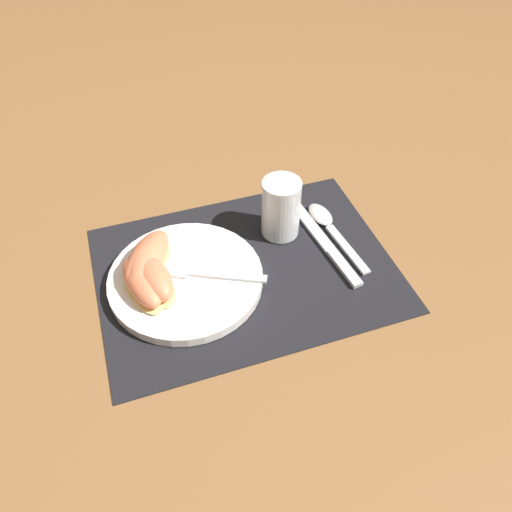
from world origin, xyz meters
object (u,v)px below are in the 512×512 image
fork (193,272)px  citrus_wedge_0 (147,259)px  juice_glass (281,211)px  citrus_wedge_1 (144,266)px  plate (186,278)px  citrus_wedge_3 (154,279)px  knife (327,245)px  spoon (327,223)px  citrus_wedge_2 (142,283)px

fork → citrus_wedge_0: (-0.06, 0.03, 0.01)m
juice_glass → citrus_wedge_1: bearing=-170.0°
plate → citrus_wedge_3: bearing=-167.4°
knife → juice_glass: bearing=134.9°
fork → plate: bearing=169.6°
plate → spoon: 0.26m
spoon → fork: size_ratio=0.97×
plate → citrus_wedge_1: citrus_wedge_1 is taller
citrus_wedge_1 → juice_glass: bearing=10.0°
citrus_wedge_0 → citrus_wedge_3: 0.04m
plate → spoon: (0.26, 0.05, -0.00)m
citrus_wedge_2 → citrus_wedge_3: size_ratio=1.11×
fork → citrus_wedge_3: (-0.06, -0.01, 0.01)m
knife → citrus_wedge_0: citrus_wedge_0 is taller
knife → fork: (-0.22, -0.00, 0.02)m
citrus_wedge_0 → citrus_wedge_1: bearing=-116.7°
citrus_wedge_1 → knife: bearing=-3.7°
citrus_wedge_0 → citrus_wedge_2: 0.05m
knife → citrus_wedge_0: bearing=173.5°
juice_glass → citrus_wedge_1: (-0.23, -0.04, -0.01)m
fork → citrus_wedge_2: (-0.08, -0.01, 0.01)m
plate → citrus_wedge_3: citrus_wedge_3 is taller
spoon → citrus_wedge_3: (-0.30, -0.06, 0.03)m
citrus_wedge_3 → juice_glass: bearing=17.5°
spoon → citrus_wedge_0: (-0.31, -0.01, 0.03)m
spoon → citrus_wedge_1: (-0.31, -0.03, 0.03)m
knife → spoon: 0.05m
fork → citrus_wedge_2: size_ratio=1.56×
citrus_wedge_2 → juice_glass: bearing=16.3°
citrus_wedge_3 → spoon: bearing=10.7°
juice_glass → citrus_wedge_3: 0.23m
plate → spoon: bearing=10.4°
juice_glass → citrus_wedge_0: (-0.23, -0.03, -0.01)m
citrus_wedge_2 → citrus_wedge_3: citrus_wedge_3 is taller
citrus_wedge_3 → plate: bearing=12.6°
juice_glass → citrus_wedge_3: juice_glass is taller
knife → citrus_wedge_1: size_ratio=1.61×
juice_glass → citrus_wedge_1: 0.24m
plate → fork: fork is taller
spoon → fork: (-0.25, -0.05, 0.01)m
knife → spoon: size_ratio=1.14×
citrus_wedge_0 → citrus_wedge_2: (-0.02, -0.04, -0.00)m
citrus_wedge_2 → citrus_wedge_0: bearing=70.6°
fork → citrus_wedge_0: bearing=150.4°
citrus_wedge_1 → citrus_wedge_2: size_ratio=1.06×
juice_glass → citrus_wedge_2: juice_glass is taller
spoon → plate: bearing=-169.6°
fork → citrus_wedge_0: size_ratio=1.42×
juice_glass → citrus_wedge_2: (-0.24, -0.07, -0.01)m
knife → citrus_wedge_2: citrus_wedge_2 is taller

